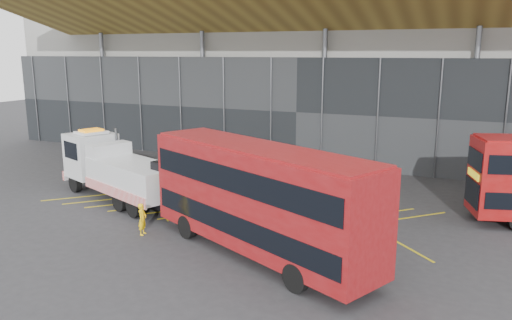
% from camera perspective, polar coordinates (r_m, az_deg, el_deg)
% --- Properties ---
extents(ground_plane, '(120.00, 120.00, 0.00)m').
position_cam_1_polar(ground_plane, '(28.90, -6.68, -4.73)').
color(ground_plane, '#2B2A2D').
extents(road_markings, '(21.56, 7.16, 0.01)m').
position_cam_1_polar(road_markings, '(27.81, -2.38, -5.32)').
color(road_markings, gold).
rests_on(road_markings, ground_plane).
extents(construction_building, '(55.00, 23.97, 18.00)m').
position_cam_1_polar(construction_building, '(43.92, 7.74, 12.91)').
color(construction_building, gray).
rests_on(construction_building, ground_plane).
extents(recovery_truck, '(10.85, 5.96, 3.87)m').
position_cam_1_polar(recovery_truck, '(29.77, -15.61, -1.03)').
color(recovery_truck, black).
rests_on(recovery_truck, ground_plane).
extents(bus_towed, '(11.52, 7.35, 4.69)m').
position_cam_1_polar(bus_towed, '(20.58, 0.29, -4.12)').
color(bus_towed, maroon).
rests_on(bus_towed, ground_plane).
extents(worker, '(0.47, 0.62, 1.52)m').
position_cam_1_polar(worker, '(24.05, -12.86, -6.60)').
color(worker, yellow).
rests_on(worker, ground_plane).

